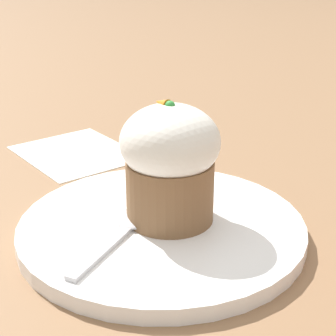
% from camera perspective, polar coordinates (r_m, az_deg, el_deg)
% --- Properties ---
extents(ground_plane, '(4.00, 4.00, 0.00)m').
position_cam_1_polar(ground_plane, '(0.49, -0.65, -6.89)').
color(ground_plane, '#846042').
extents(dessert_plate, '(0.25, 0.25, 0.01)m').
position_cam_1_polar(dessert_plate, '(0.49, -0.66, -6.19)').
color(dessert_plate, white).
rests_on(dessert_plate, ground_plane).
extents(carrot_cake, '(0.08, 0.08, 0.11)m').
position_cam_1_polar(carrot_cake, '(0.47, -0.00, 0.73)').
color(carrot_cake, brown).
rests_on(carrot_cake, dessert_plate).
extents(spoon, '(0.07, 0.12, 0.01)m').
position_cam_1_polar(spoon, '(0.47, -3.97, -5.81)').
color(spoon, silver).
rests_on(spoon, dessert_plate).
extents(paper_napkin, '(0.14, 0.12, 0.00)m').
position_cam_1_polar(paper_napkin, '(0.68, -9.29, 1.57)').
color(paper_napkin, white).
rests_on(paper_napkin, ground_plane).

